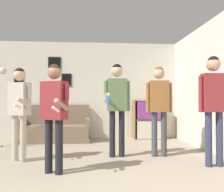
# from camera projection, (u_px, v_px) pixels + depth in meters

# --- Properties ---
(wall_back) EXTENTS (7.53, 0.08, 2.70)m
(wall_back) POSITION_uv_depth(u_px,v_px,m) (86.00, 90.00, 7.01)
(wall_back) COLOR silver
(wall_back) RESTS_ON ground_plane
(wall_right) EXTENTS (0.06, 7.04, 2.70)m
(wall_right) POSITION_uv_depth(u_px,v_px,m) (216.00, 86.00, 4.88)
(wall_right) COLOR silver
(wall_right) RESTS_ON ground_plane
(couch) EXTENTS (1.84, 0.80, 0.95)m
(couch) POSITION_uv_depth(u_px,v_px,m) (55.00, 130.00, 6.52)
(couch) COLOR #7A6651
(couch) RESTS_ON ground_plane
(bookshelf) EXTENTS (0.82, 0.30, 1.07)m
(bookshelf) POSITION_uv_depth(u_px,v_px,m) (148.00, 120.00, 6.91)
(bookshelf) COLOR olive
(bookshelf) RESTS_ON ground_plane
(person_player_foreground_left) EXTENTS (0.45, 0.58, 1.63)m
(person_player_foreground_left) POSITION_uv_depth(u_px,v_px,m) (19.00, 104.00, 4.37)
(person_player_foreground_left) COLOR #B7AD99
(person_player_foreground_left) RESTS_ON ground_plane
(person_player_foreground_center) EXTENTS (0.45, 0.57, 1.59)m
(person_player_foreground_center) POSITION_uv_depth(u_px,v_px,m) (54.00, 107.00, 3.62)
(person_player_foreground_center) COLOR black
(person_player_foreground_center) RESTS_ON ground_plane
(person_watcher_holding_cup) EXTENTS (0.50, 0.46, 1.75)m
(person_watcher_holding_cup) POSITION_uv_depth(u_px,v_px,m) (117.00, 99.00, 4.71)
(person_watcher_holding_cup) COLOR black
(person_watcher_holding_cup) RESTS_ON ground_plane
(person_spectator_near_bookshelf) EXTENTS (0.50, 0.23, 1.71)m
(person_spectator_near_bookshelf) POSITION_uv_depth(u_px,v_px,m) (159.00, 101.00, 4.76)
(person_spectator_near_bookshelf) COLOR #3D4247
(person_spectator_near_bookshelf) RESTS_ON ground_plane
(person_spectator_far_right) EXTENTS (0.50, 0.23, 1.78)m
(person_spectator_far_right) POSITION_uv_depth(u_px,v_px,m) (214.00, 98.00, 4.02)
(person_spectator_far_right) COLOR #2D334C
(person_spectator_far_right) RESTS_ON ground_plane
(bottle_on_floor) EXTENTS (0.07, 0.07, 0.30)m
(bottle_on_floor) POSITION_uv_depth(u_px,v_px,m) (22.00, 141.00, 5.80)
(bottle_on_floor) COLOR black
(bottle_on_floor) RESTS_ON ground_plane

